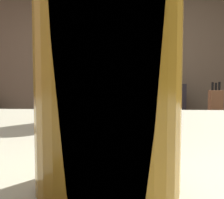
# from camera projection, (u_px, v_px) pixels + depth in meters

# --- Properties ---
(wall_back) EXTENTS (5.20, 0.10, 2.70)m
(wall_back) POSITION_uv_depth(u_px,v_px,m) (121.00, 69.00, 3.49)
(wall_back) COLOR #977E62
(wall_back) RESTS_ON ground
(prep_counter) EXTENTS (2.10, 0.60, 0.88)m
(prep_counter) POSITION_uv_depth(u_px,v_px,m) (160.00, 167.00, 2.06)
(prep_counter) COLOR #4B3A2E
(prep_counter) RESTS_ON ground
(back_shelf) EXTENTS (0.95, 0.36, 1.13)m
(back_shelf) POSITION_uv_depth(u_px,v_px,m) (146.00, 127.00, 3.25)
(back_shelf) COLOR #3B353B
(back_shelf) RESTS_ON ground
(bartender) EXTENTS (0.44, 0.52, 1.71)m
(bartender) POSITION_uv_depth(u_px,v_px,m) (110.00, 106.00, 1.59)
(bartender) COLOR #342F2F
(bartender) RESTS_ON ground
(knife_block) EXTENTS (0.10, 0.08, 0.27)m
(knife_block) POSITION_uv_depth(u_px,v_px,m) (216.00, 102.00, 2.07)
(knife_block) COLOR brown
(knife_block) RESTS_ON prep_counter
(mixing_bowl) EXTENTS (0.18, 0.18, 0.05)m
(mixing_bowl) POSITION_uv_depth(u_px,v_px,m) (94.00, 111.00, 2.05)
(mixing_bowl) COLOR slate
(mixing_bowl) RESTS_ON prep_counter
(chefs_knife) EXTENTS (0.23, 0.12, 0.01)m
(chefs_knife) POSITION_uv_depth(u_px,v_px,m) (148.00, 115.00, 1.99)
(chefs_knife) COLOR silver
(chefs_knife) RESTS_ON prep_counter
(pint_glass_near) EXTENTS (0.08, 0.08, 0.15)m
(pint_glass_near) POSITION_uv_depth(u_px,v_px,m) (108.00, 48.00, 0.13)
(pint_glass_near) COLOR #C38725
(pint_glass_near) RESTS_ON bar_counter
(pint_glass_far) EXTENTS (0.08, 0.08, 0.15)m
(pint_glass_far) POSITION_uv_depth(u_px,v_px,m) (91.00, 72.00, 0.37)
(pint_glass_far) COLOR #B76A25
(pint_glass_far) RESTS_ON bar_counter
(bottle_olive_oil) EXTENTS (0.06, 0.06, 0.22)m
(bottle_olive_oil) POSITION_uv_depth(u_px,v_px,m) (122.00, 77.00, 3.15)
(bottle_olive_oil) COLOR #2E5791
(bottle_olive_oil) RESTS_ON back_shelf
(bottle_hot_sauce) EXTENTS (0.07, 0.07, 0.19)m
(bottle_hot_sauce) POSITION_uv_depth(u_px,v_px,m) (168.00, 78.00, 3.24)
(bottle_hot_sauce) COLOR black
(bottle_hot_sauce) RESTS_ON back_shelf
(bottle_soy) EXTENTS (0.06, 0.06, 0.23)m
(bottle_soy) POSITION_uv_depth(u_px,v_px,m) (147.00, 77.00, 3.19)
(bottle_soy) COLOR red
(bottle_soy) RESTS_ON back_shelf
(bottle_vinegar) EXTENTS (0.07, 0.07, 0.21)m
(bottle_vinegar) POSITION_uv_depth(u_px,v_px,m) (155.00, 78.00, 3.20)
(bottle_vinegar) COLOR #CBCE83
(bottle_vinegar) RESTS_ON back_shelf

